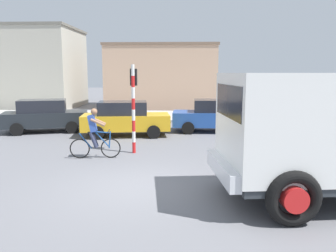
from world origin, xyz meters
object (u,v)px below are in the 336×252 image
Objects in this scene: pedestrian_near_kerb at (230,115)px; car_white_mid at (45,115)px; car_red_near at (125,118)px; car_far_side at (214,115)px; cyclist at (94,133)px; traffic_light_pole at (134,96)px.

car_white_mid is at bearing -176.79° from pedestrian_near_kerb.
car_white_mid is 2.67× the size of pedestrian_near_kerb.
car_red_near is 5.23m from pedestrian_near_kerb.
pedestrian_near_kerb reaches higher than car_white_mid.
pedestrian_near_kerb reaches higher than car_far_side.
pedestrian_near_kerb is at bearing 46.71° from cyclist.
cyclist is 4.28m from car_red_near.
car_far_side is at bearing 16.96° from car_red_near.
car_white_mid is 1.07× the size of car_far_side.
traffic_light_pole reaches higher than cyclist.
car_far_side is at bearing 50.51° from cyclist.
pedestrian_near_kerb is at bearing 3.21° from car_white_mid.
car_red_near is at bearing -164.11° from pedestrian_near_kerb.
cyclist is 7.21m from car_far_side.
cyclist is 0.40× the size of car_white_mid.
cyclist is 0.43× the size of car_far_side.
car_far_side is at bearing 54.23° from traffic_light_pole.
traffic_light_pole reaches higher than car_far_side.
car_red_near is at bearing -12.45° from car_white_mid.
car_far_side is (8.39, 0.38, 0.00)m from car_white_mid.
car_white_mid is at bearing 167.55° from car_red_near.
car_white_mid and car_far_side have the same top height.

